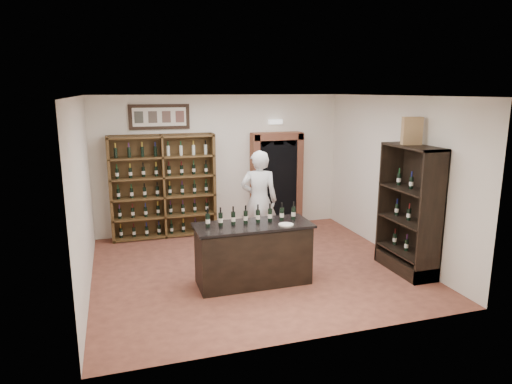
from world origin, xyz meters
The scene contains 22 objects.
floor centered at (0.00, 0.00, 0.00)m, with size 5.50×5.50×0.00m, color brown.
ceiling centered at (0.00, 0.00, 3.00)m, with size 5.50×5.50×0.00m, color white.
wall_back centered at (0.00, 2.50, 1.50)m, with size 5.50×0.04×3.00m, color silver.
wall_left centered at (-2.75, 0.00, 1.50)m, with size 0.04×5.00×3.00m, color silver.
wall_right centered at (2.75, 0.00, 1.50)m, with size 0.04×5.00×3.00m, color silver.
wine_shelf centered at (-1.30, 2.33, 1.10)m, with size 2.20×0.38×2.20m.
framed_picture centered at (-1.30, 2.47, 2.55)m, with size 1.25×0.04×0.52m, color black.
arched_doorway centered at (1.25, 2.33, 1.14)m, with size 1.17×0.35×2.17m.
emergency_light centered at (1.25, 2.42, 2.40)m, with size 0.30×0.10×0.10m, color white.
tasting_counter centered at (-0.20, -0.60, 0.49)m, with size 1.88×0.78×1.00m.
counter_bottle_0 centered at (-0.92, -0.52, 1.11)m, with size 0.07×0.07×0.30m.
counter_bottle_1 centered at (-0.71, -0.52, 1.11)m, with size 0.07×0.07×0.30m.
counter_bottle_2 centered at (-0.51, -0.52, 1.11)m, with size 0.07×0.07×0.30m.
counter_bottle_3 centered at (-0.30, -0.52, 1.11)m, with size 0.07×0.07×0.30m.
counter_bottle_4 centered at (-0.10, -0.52, 1.11)m, with size 0.07×0.07×0.30m.
counter_bottle_5 centered at (0.11, -0.52, 1.11)m, with size 0.07×0.07×0.30m.
counter_bottle_6 centered at (0.31, -0.52, 1.11)m, with size 0.07×0.07×0.30m.
counter_bottle_7 centered at (0.52, -0.52, 1.11)m, with size 0.07×0.07×0.30m.
side_cabinet centered at (2.52, -0.90, 0.75)m, with size 0.48×1.20×2.20m.
shopkeeper centered at (0.39, 0.95, 0.99)m, with size 0.72×0.47×1.98m, color silver.
plate centered at (0.28, -0.81, 1.01)m, with size 0.24×0.24×0.02m, color beige.
wine_crate centered at (2.51, -0.79, 2.43)m, with size 0.33×0.13×0.46m, color #A57E57.
Camera 1 is at (-2.24, -7.28, 3.09)m, focal length 32.00 mm.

